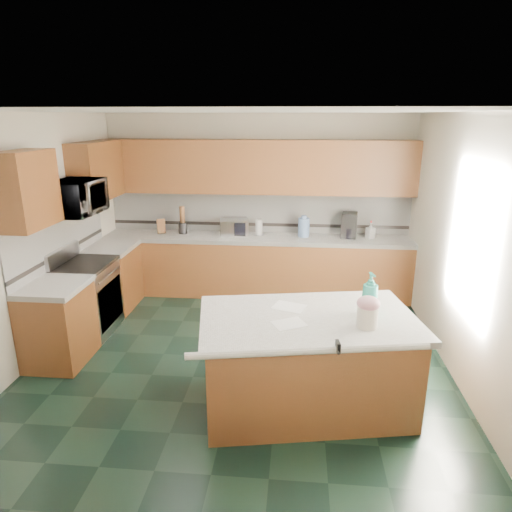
# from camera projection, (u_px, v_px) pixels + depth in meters

# --- Properties ---
(floor) EXTENTS (4.60, 4.60, 0.00)m
(floor) POSITION_uv_depth(u_px,v_px,m) (240.00, 358.00, 5.23)
(floor) COLOR black
(floor) RESTS_ON ground
(ceiling) EXTENTS (4.60, 4.60, 0.00)m
(ceiling) POSITION_uv_depth(u_px,v_px,m) (237.00, 111.00, 4.44)
(ceiling) COLOR white
(ceiling) RESTS_ON ground
(wall_back) EXTENTS (4.60, 0.04, 2.70)m
(wall_back) POSITION_uv_depth(u_px,v_px,m) (258.00, 204.00, 7.04)
(wall_back) COLOR beige
(wall_back) RESTS_ON ground
(wall_front) EXTENTS (4.60, 0.04, 2.70)m
(wall_front) POSITION_uv_depth(u_px,v_px,m) (187.00, 353.00, 2.63)
(wall_front) COLOR beige
(wall_front) RESTS_ON ground
(wall_left) EXTENTS (0.04, 4.60, 2.70)m
(wall_left) POSITION_uv_depth(u_px,v_px,m) (31.00, 239.00, 5.04)
(wall_left) COLOR beige
(wall_left) RESTS_ON ground
(wall_right) EXTENTS (0.04, 4.60, 2.70)m
(wall_right) POSITION_uv_depth(u_px,v_px,m) (465.00, 250.00, 4.63)
(wall_right) COLOR beige
(wall_right) RESTS_ON ground
(back_base_cab) EXTENTS (4.60, 0.60, 0.86)m
(back_base_cab) POSITION_uv_depth(u_px,v_px,m) (256.00, 267.00, 7.01)
(back_base_cab) COLOR #391D0A
(back_base_cab) RESTS_ON ground
(back_countertop) EXTENTS (4.60, 0.64, 0.06)m
(back_countertop) POSITION_uv_depth(u_px,v_px,m) (256.00, 238.00, 6.87)
(back_countertop) COLOR white
(back_countertop) RESTS_ON back_base_cab
(back_upper_cab) EXTENTS (4.60, 0.33, 0.78)m
(back_upper_cab) POSITION_uv_depth(u_px,v_px,m) (257.00, 167.00, 6.69)
(back_upper_cab) COLOR #391D0A
(back_upper_cab) RESTS_ON wall_back
(back_backsplash) EXTENTS (4.60, 0.02, 0.63)m
(back_backsplash) POSITION_uv_depth(u_px,v_px,m) (258.00, 212.00, 7.05)
(back_backsplash) COLOR silver
(back_backsplash) RESTS_ON back_countertop
(back_accent_band) EXTENTS (4.60, 0.01, 0.05)m
(back_accent_band) POSITION_uv_depth(u_px,v_px,m) (258.00, 224.00, 7.10)
(back_accent_band) COLOR black
(back_accent_band) RESTS_ON back_countertop
(left_base_cab_rear) EXTENTS (0.60, 0.82, 0.86)m
(left_base_cab_rear) POSITION_uv_depth(u_px,v_px,m) (113.00, 279.00, 6.51)
(left_base_cab_rear) COLOR #391D0A
(left_base_cab_rear) RESTS_ON ground
(left_counter_rear) EXTENTS (0.64, 0.82, 0.06)m
(left_counter_rear) POSITION_uv_depth(u_px,v_px,m) (109.00, 248.00, 6.38)
(left_counter_rear) COLOR white
(left_counter_rear) RESTS_ON left_base_cab_rear
(left_base_cab_front) EXTENTS (0.60, 0.72, 0.86)m
(left_base_cab_front) POSITION_uv_depth(u_px,v_px,m) (58.00, 326.00, 5.06)
(left_base_cab_front) COLOR #391D0A
(left_base_cab_front) RESTS_ON ground
(left_counter_front) EXTENTS (0.64, 0.72, 0.06)m
(left_counter_front) POSITION_uv_depth(u_px,v_px,m) (53.00, 287.00, 4.92)
(left_counter_front) COLOR white
(left_counter_front) RESTS_ON left_base_cab_front
(left_backsplash) EXTENTS (0.02, 2.30, 0.63)m
(left_backsplash) POSITION_uv_depth(u_px,v_px,m) (60.00, 237.00, 5.60)
(left_backsplash) COLOR silver
(left_backsplash) RESTS_ON wall_left
(left_accent_band) EXTENTS (0.01, 2.30, 0.05)m
(left_accent_band) POSITION_uv_depth(u_px,v_px,m) (63.00, 252.00, 5.65)
(left_accent_band) COLOR black
(left_accent_band) RESTS_ON wall_left
(left_upper_cab_rear) EXTENTS (0.33, 1.09, 0.78)m
(left_upper_cab_rear) POSITION_uv_depth(u_px,v_px,m) (97.00, 171.00, 6.21)
(left_upper_cab_rear) COLOR #391D0A
(left_upper_cab_rear) RESTS_ON wall_left
(left_upper_cab_front) EXTENTS (0.33, 0.72, 0.78)m
(left_upper_cab_front) POSITION_uv_depth(u_px,v_px,m) (27.00, 190.00, 4.62)
(left_upper_cab_front) COLOR #391D0A
(left_upper_cab_front) RESTS_ON wall_left
(range_body) EXTENTS (0.60, 0.76, 0.88)m
(range_body) POSITION_uv_depth(u_px,v_px,m) (88.00, 299.00, 5.76)
(range_body) COLOR #B7B7BC
(range_body) RESTS_ON ground
(range_oven_door) EXTENTS (0.02, 0.68, 0.55)m
(range_oven_door) POSITION_uv_depth(u_px,v_px,m) (110.00, 303.00, 5.74)
(range_oven_door) COLOR black
(range_oven_door) RESTS_ON range_body
(range_cooktop) EXTENTS (0.62, 0.78, 0.04)m
(range_cooktop) POSITION_uv_depth(u_px,v_px,m) (84.00, 265.00, 5.62)
(range_cooktop) COLOR black
(range_cooktop) RESTS_ON range_body
(range_handle) EXTENTS (0.02, 0.66, 0.02)m
(range_handle) POSITION_uv_depth(u_px,v_px,m) (110.00, 275.00, 5.63)
(range_handle) COLOR #B7B7BC
(range_handle) RESTS_ON range_body
(range_backguard) EXTENTS (0.06, 0.76, 0.18)m
(range_backguard) POSITION_uv_depth(u_px,v_px,m) (62.00, 255.00, 5.61)
(range_backguard) COLOR #B7B7BC
(range_backguard) RESTS_ON range_body
(microwave) EXTENTS (0.50, 0.73, 0.41)m
(microwave) POSITION_uv_depth(u_px,v_px,m) (76.00, 198.00, 5.38)
(microwave) COLOR #B7B7BC
(microwave) RESTS_ON wall_left
(island_base) EXTENTS (2.01, 1.37, 0.86)m
(island_base) POSITION_uv_depth(u_px,v_px,m) (307.00, 365.00, 4.26)
(island_base) COLOR #391D0A
(island_base) RESTS_ON ground
(island_top) EXTENTS (2.12, 1.49, 0.06)m
(island_top) POSITION_uv_depth(u_px,v_px,m) (308.00, 320.00, 4.13)
(island_top) COLOR white
(island_top) RESTS_ON island_base
(island_bullnose) EXTENTS (1.93, 0.41, 0.06)m
(island_bullnose) POSITION_uv_depth(u_px,v_px,m) (309.00, 351.00, 3.58)
(island_bullnose) COLOR white
(island_bullnose) RESTS_ON island_base
(treat_jar) EXTENTS (0.21, 0.21, 0.19)m
(treat_jar) POSITION_uv_depth(u_px,v_px,m) (367.00, 317.00, 3.90)
(treat_jar) COLOR beige
(treat_jar) RESTS_ON island_top
(treat_jar_lid) EXTENTS (0.20, 0.20, 0.12)m
(treat_jar_lid) POSITION_uv_depth(u_px,v_px,m) (368.00, 303.00, 3.86)
(treat_jar_lid) COLOR pink
(treat_jar_lid) RESTS_ON treat_jar
(treat_jar_knob) EXTENTS (0.06, 0.02, 0.02)m
(treat_jar_knob) POSITION_uv_depth(u_px,v_px,m) (369.00, 299.00, 3.85)
(treat_jar_knob) COLOR tan
(treat_jar_knob) RESTS_ON treat_jar_lid
(treat_jar_knob_end_l) EXTENTS (0.03, 0.03, 0.03)m
(treat_jar_knob_end_l) POSITION_uv_depth(u_px,v_px,m) (365.00, 299.00, 3.85)
(treat_jar_knob_end_l) COLOR tan
(treat_jar_knob_end_l) RESTS_ON treat_jar_lid
(treat_jar_knob_end_r) EXTENTS (0.03, 0.03, 0.03)m
(treat_jar_knob_end_r) POSITION_uv_depth(u_px,v_px,m) (373.00, 299.00, 3.84)
(treat_jar_knob_end_r) COLOR tan
(treat_jar_knob_end_r) RESTS_ON treat_jar_lid
(soap_bottle_island) EXTENTS (0.19, 0.19, 0.41)m
(soap_bottle_island) POSITION_uv_depth(u_px,v_px,m) (370.00, 294.00, 4.09)
(soap_bottle_island) COLOR teal
(soap_bottle_island) RESTS_ON island_top
(paper_sheet_a) EXTENTS (0.34, 0.31, 0.00)m
(paper_sheet_a) POSITION_uv_depth(u_px,v_px,m) (289.00, 324.00, 3.98)
(paper_sheet_a) COLOR white
(paper_sheet_a) RESTS_ON island_top
(paper_sheet_b) EXTENTS (0.35, 0.31, 0.00)m
(paper_sheet_b) POSITION_uv_depth(u_px,v_px,m) (289.00, 307.00, 4.33)
(paper_sheet_b) COLOR white
(paper_sheet_b) RESTS_ON island_top
(clamp_body) EXTENTS (0.04, 0.09, 0.08)m
(clamp_body) POSITION_uv_depth(u_px,v_px,m) (338.00, 346.00, 3.57)
(clamp_body) COLOR black
(clamp_body) RESTS_ON island_top
(clamp_handle) EXTENTS (0.01, 0.06, 0.01)m
(clamp_handle) POSITION_uv_depth(u_px,v_px,m) (338.00, 352.00, 3.52)
(clamp_handle) COLOR black
(clamp_handle) RESTS_ON island_top
(knife_block) EXTENTS (0.17, 0.20, 0.24)m
(knife_block) POSITION_uv_depth(u_px,v_px,m) (161.00, 226.00, 7.01)
(knife_block) COLOR #472814
(knife_block) RESTS_ON back_countertop
(utensil_crock) EXTENTS (0.14, 0.14, 0.17)m
(utensil_crock) POSITION_uv_depth(u_px,v_px,m) (183.00, 228.00, 7.02)
(utensil_crock) COLOR black
(utensil_crock) RESTS_ON back_countertop
(utensil_bundle) EXTENTS (0.08, 0.08, 0.25)m
(utensil_bundle) POSITION_uv_depth(u_px,v_px,m) (182.00, 214.00, 6.96)
(utensil_bundle) COLOR #472814
(utensil_bundle) RESTS_ON utensil_crock
(toaster_oven) EXTENTS (0.47, 0.36, 0.24)m
(toaster_oven) POSITION_uv_depth(u_px,v_px,m) (234.00, 227.00, 6.91)
(toaster_oven) COLOR #B7B7BC
(toaster_oven) RESTS_ON back_countertop
(toaster_oven_door) EXTENTS (0.38, 0.01, 0.20)m
(toaster_oven_door) POSITION_uv_depth(u_px,v_px,m) (233.00, 229.00, 6.78)
(toaster_oven_door) COLOR black
(toaster_oven_door) RESTS_ON toaster_oven
(paper_towel) EXTENTS (0.10, 0.10, 0.24)m
(paper_towel) POSITION_uv_depth(u_px,v_px,m) (259.00, 227.00, 6.92)
(paper_towel) COLOR white
(paper_towel) RESTS_ON back_countertop
(paper_towel_base) EXTENTS (0.16, 0.16, 0.01)m
(paper_towel_base) POSITION_uv_depth(u_px,v_px,m) (259.00, 234.00, 6.96)
(paper_towel_base) COLOR #B7B7BC
(paper_towel_base) RESTS_ON back_countertop
(water_jug) EXTENTS (0.17, 0.17, 0.28)m
(water_jug) POSITION_uv_depth(u_px,v_px,m) (304.00, 227.00, 6.82)
(water_jug) COLOR #6889C3
(water_jug) RESTS_ON back_countertop
(water_jug_neck) EXTENTS (0.08, 0.08, 0.04)m
(water_jug_neck) POSITION_uv_depth(u_px,v_px,m) (304.00, 217.00, 6.77)
(water_jug_neck) COLOR #6889C3
(water_jug_neck) RESTS_ON water_jug
(coffee_maker) EXTENTS (0.26, 0.27, 0.37)m
(coffee_maker) POSITION_uv_depth(u_px,v_px,m) (349.00, 225.00, 6.76)
(coffee_maker) COLOR black
(coffee_maker) RESTS_ON back_countertop
(coffee_carafe) EXTENTS (0.15, 0.15, 0.15)m
(coffee_carafe) POSITION_uv_depth(u_px,v_px,m) (349.00, 233.00, 6.74)
(coffee_carafe) COLOR black
(coffee_carafe) RESTS_ON back_countertop
(soap_bottle_back) EXTENTS (0.15, 0.15, 0.24)m
(soap_bottle_back) POSITION_uv_depth(u_px,v_px,m) (371.00, 230.00, 6.73)
(soap_bottle_back) COLOR white
(soap_bottle_back) RESTS_ON back_countertop
(soap_back_cap) EXTENTS (0.02, 0.02, 0.03)m
(soap_back_cap) POSITION_uv_depth(u_px,v_px,m) (371.00, 222.00, 6.69)
(soap_back_cap) COLOR red
(soap_back_cap) RESTS_ON soap_bottle_back
(window_light_proxy) EXTENTS (0.02, 1.40, 1.10)m
(window_light_proxy) POSITION_uv_depth(u_px,v_px,m) (471.00, 241.00, 4.40)
(window_light_proxy) COLOR white
(window_light_proxy) RESTS_ON wall_right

